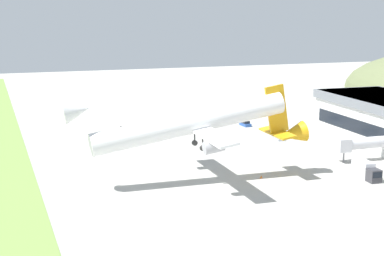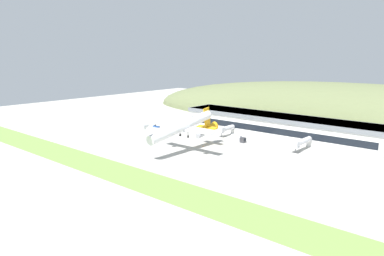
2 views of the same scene
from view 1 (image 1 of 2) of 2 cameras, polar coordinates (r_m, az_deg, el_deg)
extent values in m
plane|color=#ADAAA3|center=(113.79, 2.42, -6.44)|extent=(446.32, 446.32, 0.00)
cylinder|color=silver|center=(145.26, 15.07, -1.30)|extent=(2.60, 11.08, 2.60)
cube|color=silver|center=(142.34, 13.21, -1.46)|extent=(3.38, 2.86, 2.86)
cylinder|color=slate|center=(143.04, 13.34, -2.23)|extent=(0.36, 0.36, 4.00)
cylinder|color=white|center=(120.80, -0.25, 0.44)|extent=(4.31, 38.16, 10.35)
cone|color=white|center=(115.57, -10.24, 1.50)|extent=(4.22, 5.36, 4.93)
cone|color=orange|center=(129.59, 8.84, -0.54)|extent=(4.22, 6.21, 5.07)
cube|color=orange|center=(127.14, 7.54, 1.69)|extent=(0.50, 5.34, 9.90)
cube|color=orange|center=(128.09, 7.57, -0.40)|extent=(11.20, 3.03, 0.84)
cube|color=white|center=(121.58, 0.59, 0.00)|extent=(32.64, 3.63, 1.02)
cylinder|color=#9E9EA3|center=(130.84, -1.01, 0.15)|extent=(2.30, 3.92, 2.85)
cylinder|color=#9E9EA3|center=(112.68, 1.94, -1.66)|extent=(2.30, 3.92, 2.85)
cylinder|color=#2D2D2D|center=(124.24, 0.24, -0.83)|extent=(0.28, 0.28, 2.20)
cylinder|color=#2D2D2D|center=(124.47, 0.24, -1.33)|extent=(0.45, 1.10, 1.10)
cylinder|color=#2D2D2D|center=(119.85, 0.96, -1.28)|extent=(0.28, 0.28, 2.20)
cylinder|color=#2D2D2D|center=(120.09, 0.95, -1.79)|extent=(0.45, 1.10, 1.10)
cylinder|color=#2D2D2D|center=(117.66, -6.33, -0.31)|extent=(0.22, 0.22, 1.98)
cylinder|color=#2D2D2D|center=(117.86, -6.32, -0.78)|extent=(0.30, 0.82, 0.82)
cube|color=#999EA3|center=(164.08, 7.72, -0.90)|extent=(4.62, 2.14, 0.80)
cube|color=black|center=(164.13, 7.70, -0.63)|extent=(2.58, 1.73, 0.65)
cube|color=#264C99|center=(181.20, 4.76, 0.31)|extent=(4.28, 2.12, 0.83)
cube|color=black|center=(180.87, 4.79, 0.54)|extent=(2.39, 1.73, 0.68)
cube|color=#333338|center=(129.35, 15.85, -4.10)|extent=(2.65, 2.35, 2.57)
cube|color=black|center=(128.17, 16.16, -4.04)|extent=(0.17, 1.90, 1.13)
cube|color=silver|center=(132.55, 14.97, -3.52)|extent=(5.52, 2.48, 3.33)
cube|color=orange|center=(152.88, 2.55, -1.84)|extent=(0.52, 0.52, 0.03)
cone|color=orange|center=(152.82, 2.55, -1.74)|extent=(0.40, 0.40, 0.55)
cube|color=orange|center=(128.31, 6.17, -4.44)|extent=(0.52, 0.52, 0.03)
cone|color=orange|center=(128.24, 6.17, -4.32)|extent=(0.40, 0.40, 0.55)
camera|label=2|loc=(82.66, -106.94, 3.63)|focal=35.00mm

